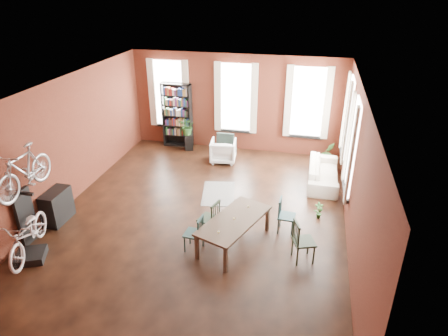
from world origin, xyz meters
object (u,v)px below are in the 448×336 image
(dining_chair_a, at_px, (194,233))
(bike_trainer, at_px, (31,256))
(dining_chair_c, at_px, (304,241))
(console_table, at_px, (57,206))
(dining_chair_d, at_px, (287,216))
(bicycle_floor, at_px, (24,217))
(bookshelf, at_px, (177,115))
(plant_stand, at_px, (189,142))
(white_armchair, at_px, (223,150))
(dining_table, at_px, (234,232))
(cream_sofa, at_px, (324,169))
(dining_chair_b, at_px, (209,219))

(dining_chair_a, height_order, bike_trainer, dining_chair_a)
(dining_chair_c, bearing_deg, console_table, 67.33)
(dining_chair_d, bearing_deg, console_table, 101.57)
(console_table, height_order, bicycle_floor, bicycle_floor)
(dining_chair_d, relative_size, bookshelf, 0.38)
(bookshelf, height_order, plant_stand, bookshelf)
(white_armchair, distance_m, bicycle_floor, 6.35)
(dining_chair_a, relative_size, white_armchair, 1.04)
(dining_chair_c, distance_m, console_table, 5.85)
(white_armchair, xyz_separation_m, bicycle_floor, (-2.78, -5.67, 0.64))
(white_armchair, bearing_deg, plant_stand, -32.76)
(dining_table, xyz_separation_m, bookshelf, (-3.05, 5.17, 0.78))
(bike_trainer, xyz_separation_m, console_table, (-0.29, 1.45, 0.32))
(dining_table, distance_m, dining_chair_a, 0.90)
(dining_chair_a, xyz_separation_m, dining_chair_c, (2.32, 0.17, 0.05))
(dining_chair_a, bearing_deg, bookshelf, -154.04)
(white_armchair, distance_m, bike_trainer, 6.37)
(dining_table, height_order, bike_trainer, dining_table)
(dining_chair_a, xyz_separation_m, console_table, (-3.53, 0.35, -0.01))
(cream_sofa, height_order, console_table, cream_sofa)
(dining_chair_a, height_order, console_table, dining_chair_a)
(dining_chair_c, bearing_deg, dining_chair_b, 58.48)
(dining_chair_b, xyz_separation_m, bike_trainer, (-3.42, -1.67, -0.37))
(dining_chair_d, xyz_separation_m, bike_trainer, (-5.12, -2.23, -0.34))
(dining_chair_c, height_order, bookshelf, bookshelf)
(bookshelf, relative_size, bicycle_floor, 1.25)
(dining_chair_b, xyz_separation_m, bicycle_floor, (-3.39, -1.64, 0.59))
(dining_chair_b, bearing_deg, cream_sofa, 158.67)
(dining_table, relative_size, console_table, 2.36)
(dining_chair_c, bearing_deg, bike_trainer, 81.99)
(dining_chair_a, distance_m, plant_stand, 5.56)
(dining_chair_d, relative_size, bicycle_floor, 0.48)
(dining_chair_b, distance_m, bike_trainer, 3.83)
(cream_sofa, bearing_deg, dining_table, 151.33)
(bicycle_floor, bearing_deg, dining_chair_d, 8.29)
(dining_chair_a, relative_size, bicycle_floor, 0.47)
(dining_table, bearing_deg, bike_trainer, -139.05)
(dining_chair_d, height_order, bookshelf, bookshelf)
(bike_trainer, relative_size, console_table, 0.70)
(dining_chair_b, distance_m, dining_chair_d, 1.79)
(dining_chair_a, xyz_separation_m, cream_sofa, (2.70, 3.85, -0.01))
(dining_chair_a, relative_size, dining_chair_c, 0.89)
(dining_chair_c, relative_size, console_table, 1.16)
(dining_chair_a, height_order, dining_chair_c, dining_chair_c)
(white_armchair, distance_m, cream_sofa, 3.21)
(dining_chair_c, relative_size, dining_chair_d, 1.11)
(dining_chair_d, xyz_separation_m, bicycle_floor, (-5.08, -2.19, 0.62))
(dining_chair_b, bearing_deg, bike_trainer, -47.77)
(dining_chair_a, bearing_deg, dining_chair_c, 98.18)
(dining_chair_a, bearing_deg, cream_sofa, 148.84)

